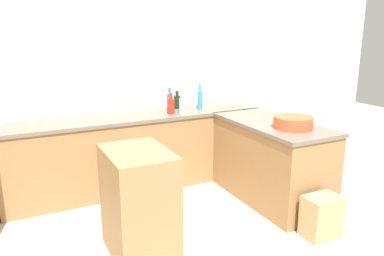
# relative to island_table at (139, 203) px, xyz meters

# --- Properties ---
(wall_back) EXTENTS (8.00, 0.06, 2.70)m
(wall_back) POSITION_rel_island_table_xyz_m (0.46, 1.71, 0.90)
(wall_back) COLOR silver
(wall_back) RESTS_ON ground_plane
(counter_back) EXTENTS (3.07, 0.64, 0.88)m
(counter_back) POSITION_rel_island_table_xyz_m (0.46, 1.38, -0.01)
(counter_back) COLOR olive
(counter_back) RESTS_ON ground_plane
(counter_peninsula) EXTENTS (0.69, 1.42, 0.88)m
(counter_peninsula) POSITION_rel_island_table_xyz_m (1.65, 0.38, -0.01)
(counter_peninsula) COLOR olive
(counter_peninsula) RESTS_ON ground_plane
(island_table) EXTENTS (0.49, 0.69, 0.91)m
(island_table) POSITION_rel_island_table_xyz_m (0.00, 0.00, 0.00)
(island_table) COLOR #997047
(island_table) RESTS_ON ground_plane
(mixing_bowl) EXTENTS (0.39, 0.39, 0.12)m
(mixing_bowl) POSITION_rel_island_table_xyz_m (1.65, 0.07, 0.49)
(mixing_bowl) COLOR #DB512D
(mixing_bowl) RESTS_ON counter_peninsula
(vinegar_bottle_clear) EXTENTS (0.06, 0.06, 0.25)m
(vinegar_bottle_clear) POSITION_rel_island_table_xyz_m (0.95, 1.20, 0.53)
(vinegar_bottle_clear) COLOR silver
(vinegar_bottle_clear) RESTS_ON counter_back
(wine_bottle_dark) EXTENTS (0.09, 0.09, 0.22)m
(wine_bottle_dark) POSITION_rel_island_table_xyz_m (1.03, 1.50, 0.52)
(wine_bottle_dark) COLOR black
(wine_bottle_dark) RESTS_ON counter_back
(dish_soap_bottle) EXTENTS (0.06, 0.06, 0.31)m
(dish_soap_bottle) POSITION_rel_island_table_xyz_m (1.27, 1.34, 0.55)
(dish_soap_bottle) COLOR #338CBF
(dish_soap_bottle) RESTS_ON counter_back
(water_bottle_blue) EXTENTS (0.07, 0.07, 0.29)m
(water_bottle_blue) POSITION_rel_island_table_xyz_m (0.89, 1.42, 0.54)
(water_bottle_blue) COLOR #386BB7
(water_bottle_blue) RESTS_ON counter_back
(hot_sauce_bottle) EXTENTS (0.09, 0.09, 0.25)m
(hot_sauce_bottle) POSITION_rel_island_table_xyz_m (0.84, 1.25, 0.53)
(hot_sauce_bottle) COLOR red
(hot_sauce_bottle) RESTS_ON counter_back
(paper_bag) EXTENTS (0.33, 0.23, 0.39)m
(paper_bag) POSITION_rel_island_table_xyz_m (1.56, -0.48, -0.26)
(paper_bag) COLOR tan
(paper_bag) RESTS_ON ground_plane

